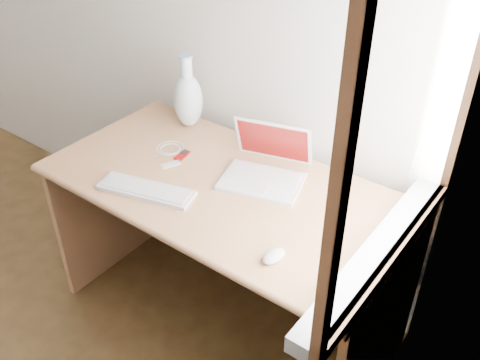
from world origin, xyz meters
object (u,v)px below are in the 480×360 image
Objects in this scene: laptop at (268,168)px; vase at (188,98)px; desk at (238,217)px; external_keyboard at (146,190)px.

vase is at bearing 148.92° from laptop.
vase is (-0.43, 0.19, 0.36)m from desk.
laptop is (0.11, 0.05, 0.27)m from desk.
desk is at bearing 39.94° from external_keyboard.
vase is at bearing 97.82° from external_keyboard.
laptop is 0.56m from vase.
desk is 3.65× the size of external_keyboard.
vase reaches higher than laptop.
vase is (-0.54, 0.14, 0.09)m from laptop.
vase reaches higher than external_keyboard.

